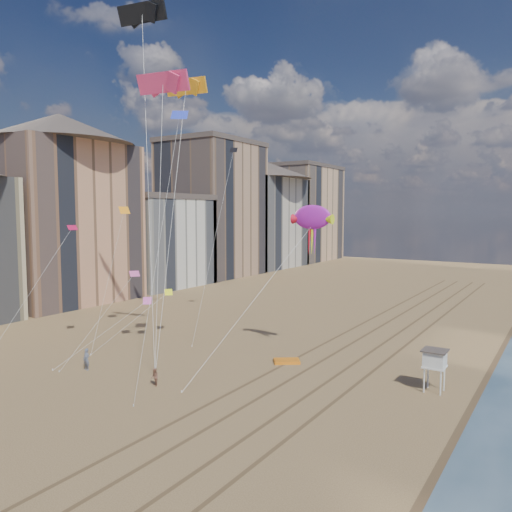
{
  "coord_description": "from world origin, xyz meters",
  "views": [
    {
      "loc": [
        20.26,
        -14.18,
        13.7
      ],
      "look_at": [
        -5.38,
        26.0,
        9.5
      ],
      "focal_mm": 35.0,
      "sensor_mm": 36.0,
      "label": 1
    }
  ],
  "objects": [
    {
      "name": "kite_flyer_a",
      "position": [
        -14.97,
        13.59,
        0.95
      ],
      "size": [
        0.7,
        0.47,
        1.89
      ],
      "primitive_type": "imported",
      "rotation": [
        0.0,
        0.0,
        -0.02
      ],
      "color": "slate",
      "rests_on": "ground"
    },
    {
      "name": "ground",
      "position": [
        0.0,
        0.0,
        0.0
      ],
      "size": [
        260.0,
        260.0,
        0.0
      ],
      "primitive_type": "plane",
      "color": "brown",
      "rests_on": "ground"
    },
    {
      "name": "tracks",
      "position": [
        2.55,
        30.0,
        0.01
      ],
      "size": [
        7.68,
        120.0,
        0.01
      ],
      "color": "brown",
      "rests_on": "ground"
    },
    {
      "name": "buildings",
      "position": [
        -45.73,
        65.59,
        13.55
      ],
      "size": [
        34.72,
        131.35,
        29.0
      ],
      "color": "#C6B284",
      "rests_on": "ground"
    },
    {
      "name": "grounded_kite",
      "position": [
        -1.31,
        24.84,
        0.13
      ],
      "size": [
        2.75,
        2.55,
        0.26
      ],
      "primitive_type": "cube",
      "rotation": [
        0.0,
        0.0,
        0.62
      ],
      "color": "orange",
      "rests_on": "ground"
    },
    {
      "name": "parafoils",
      "position": [
        -14.41,
        23.31,
        28.61
      ],
      "size": [
        10.11,
        10.67,
        9.53
      ],
      "color": "black",
      "rests_on": "ground"
    },
    {
      "name": "small_kites",
      "position": [
        -15.15,
        22.36,
        13.53
      ],
      "size": [
        15.28,
        18.45,
        18.12
      ],
      "color": "#C11242",
      "rests_on": "ground"
    },
    {
      "name": "kite_flyer_b",
      "position": [
        -7.09,
        13.8,
        0.72
      ],
      "size": [
        0.88,
        0.83,
        1.44
      ],
      "primitive_type": "imported",
      "rotation": [
        0.0,
        0.0,
        -0.57
      ],
      "color": "#91604A",
      "rests_on": "ground"
    },
    {
      "name": "show_kite",
      "position": [
        0.15,
        26.8,
        13.2
      ],
      "size": [
        4.31,
        6.95,
        18.45
      ],
      "color": "purple",
      "rests_on": "ground"
    },
    {
      "name": "lifeguard_stand",
      "position": [
        11.79,
        24.41,
        2.52
      ],
      "size": [
        1.81,
        1.81,
        3.28
      ],
      "color": "silver",
      "rests_on": "ground"
    }
  ]
}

